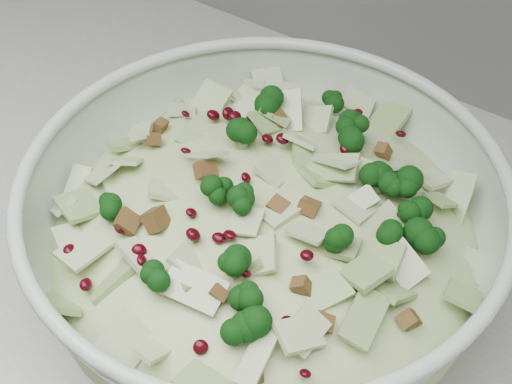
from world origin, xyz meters
TOP-DOWN VIEW (x-y plane):
  - mixing_bowl at (-0.13, 1.60)m, footprint 0.47×0.47m
  - salad at (-0.13, 1.60)m, footprint 0.41×0.41m

SIDE VIEW (x-z plane):
  - mixing_bowl at x=-0.13m, z-range 0.90..1.06m
  - salad at x=-0.13m, z-range 0.93..1.08m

